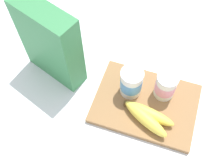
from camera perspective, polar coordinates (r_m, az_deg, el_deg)
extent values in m
plane|color=white|center=(0.85, 6.90, -4.28)|extent=(2.40, 2.40, 0.00)
cube|color=olive|center=(0.85, 6.97, -4.02)|extent=(0.31, 0.22, 0.02)
cube|color=#38844C|center=(0.83, -12.63, 8.14)|extent=(0.21, 0.13, 0.27)
cylinder|color=white|center=(0.81, 4.01, 0.28)|extent=(0.06, 0.06, 0.09)
cylinder|color=#5193D1|center=(0.81, 4.01, 0.28)|extent=(0.07, 0.07, 0.04)
cylinder|color=silver|center=(0.77, 4.23, 2.18)|extent=(0.07, 0.07, 0.00)
cylinder|color=white|center=(0.82, 11.04, -0.41)|extent=(0.06, 0.06, 0.09)
cylinder|color=pink|center=(0.82, 11.04, -0.41)|extent=(0.06, 0.06, 0.04)
cylinder|color=silver|center=(0.79, 11.58, 1.26)|extent=(0.06, 0.06, 0.00)
ellipsoid|color=yellow|center=(0.79, 6.95, -7.19)|extent=(0.15, 0.10, 0.04)
ellipsoid|color=yellow|center=(0.80, 7.77, -6.11)|extent=(0.16, 0.06, 0.03)
cylinder|color=brown|center=(0.82, 2.85, -4.09)|extent=(0.01, 0.01, 0.02)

